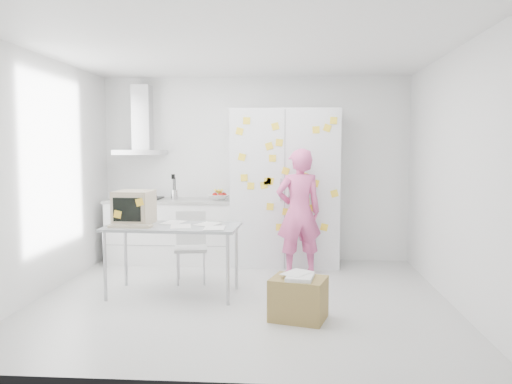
# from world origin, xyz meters

# --- Properties ---
(floor) EXTENTS (4.50, 4.00, 0.02)m
(floor) POSITION_xyz_m (0.00, 0.00, -0.01)
(floor) COLOR silver
(floor) RESTS_ON ground
(walls) EXTENTS (4.52, 4.01, 2.70)m
(walls) POSITION_xyz_m (0.00, 0.72, 1.35)
(walls) COLOR white
(walls) RESTS_ON ground
(ceiling) EXTENTS (4.50, 4.00, 0.02)m
(ceiling) POSITION_xyz_m (0.00, 0.00, 2.70)
(ceiling) COLOR white
(ceiling) RESTS_ON walls
(counter_run) EXTENTS (1.84, 0.63, 1.28)m
(counter_run) POSITION_xyz_m (-1.20, 1.70, 0.47)
(counter_run) COLOR white
(counter_run) RESTS_ON ground
(range_hood) EXTENTS (0.70, 0.48, 1.01)m
(range_hood) POSITION_xyz_m (-1.65, 1.84, 1.96)
(range_hood) COLOR silver
(range_hood) RESTS_ON walls
(tall_cabinet) EXTENTS (1.50, 0.68, 2.20)m
(tall_cabinet) POSITION_xyz_m (0.45, 1.67, 1.10)
(tall_cabinet) COLOR silver
(tall_cabinet) RESTS_ON ground
(person) EXTENTS (0.68, 0.53, 1.66)m
(person) POSITION_xyz_m (0.64, 1.10, 0.83)
(person) COLOR #E55998
(person) RESTS_ON ground
(desk) EXTENTS (1.50, 0.79, 1.17)m
(desk) POSITION_xyz_m (-1.09, 0.14, 0.89)
(desk) COLOR #969B9F
(desk) RESTS_ON ground
(chair) EXTENTS (0.46, 0.46, 0.87)m
(chair) POSITION_xyz_m (-0.71, 0.70, 0.49)
(chair) COLOR silver
(chair) RESTS_ON ground
(cardboard_box) EXTENTS (0.60, 0.53, 0.45)m
(cardboard_box) POSITION_xyz_m (0.61, -0.64, 0.21)
(cardboard_box) COLOR olive
(cardboard_box) RESTS_ON ground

